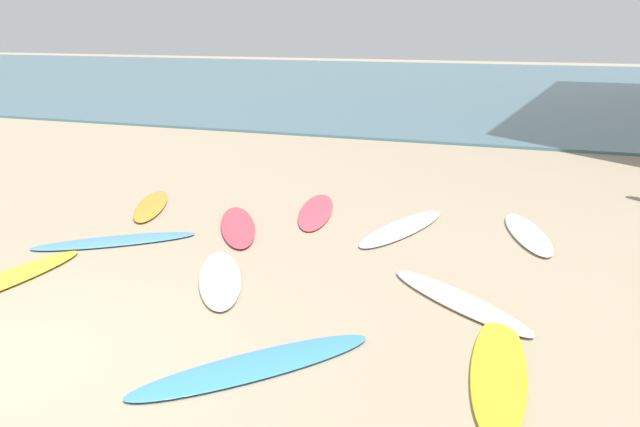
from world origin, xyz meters
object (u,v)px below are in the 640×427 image
(surfboard_2, at_px, (499,370))
(surfboard_10, at_px, (6,279))
(surfboard_1, at_px, (238,226))
(surfboard_3, at_px, (458,300))
(surfboard_9, at_px, (316,211))
(surfboard_5, at_px, (220,278))
(surfboard_0, at_px, (115,241))
(surfboard_7, at_px, (151,206))
(surfboard_6, at_px, (528,233))
(surfboard_4, at_px, (402,228))
(surfboard_8, at_px, (255,365))

(surfboard_2, bearing_deg, surfboard_10, -7.82)
(surfboard_1, distance_m, surfboard_2, 5.72)
(surfboard_3, bearing_deg, surfboard_9, 82.35)
(surfboard_2, relative_size, surfboard_5, 1.16)
(surfboard_0, relative_size, surfboard_5, 1.13)
(surfboard_5, bearing_deg, surfboard_9, -118.94)
(surfboard_0, relative_size, surfboard_1, 1.02)
(surfboard_5, distance_m, surfboard_9, 3.55)
(surfboard_0, xyz_separation_m, surfboard_7, (-0.67, 1.96, 0.01))
(surfboard_5, relative_size, surfboard_6, 0.94)
(surfboard_3, relative_size, surfboard_4, 0.93)
(surfboard_9, xyz_separation_m, surfboard_10, (-2.61, -4.57, 0.01))
(surfboard_3, height_order, surfboard_7, surfboard_7)
(surfboard_0, bearing_deg, surfboard_6, 74.71)
(surfboard_2, distance_m, surfboard_10, 6.32)
(surfboard_8, relative_size, surfboard_9, 1.04)
(surfboard_8, bearing_deg, surfboard_7, 172.79)
(surfboard_10, bearing_deg, surfboard_6, 39.23)
(surfboard_3, xyz_separation_m, surfboard_4, (-1.36, 2.72, -0.00))
(surfboard_3, distance_m, surfboard_9, 4.42)
(surfboard_2, height_order, surfboard_10, surfboard_2)
(surfboard_3, bearing_deg, surfboard_1, 103.41)
(surfboard_8, height_order, surfboard_9, same)
(surfboard_1, relative_size, surfboard_3, 1.01)
(surfboard_0, xyz_separation_m, surfboard_1, (1.42, 1.35, 0.01))
(surfboard_4, height_order, surfboard_7, surfboard_7)
(surfboard_7, xyz_separation_m, surfboard_8, (4.42, -4.76, -0.01))
(surfboard_5, xyz_separation_m, surfboard_6, (3.64, 3.47, 0.00))
(surfboard_6, bearing_deg, surfboard_0, 6.35)
(surfboard_10, bearing_deg, surfboard_9, 63.91)
(surfboard_6, relative_size, surfboard_8, 0.90)
(surfboard_4, bearing_deg, surfboard_10, -121.99)
(surfboard_9, bearing_deg, surfboard_5, -105.13)
(surfboard_1, distance_m, surfboard_8, 4.76)
(surfboard_5, distance_m, surfboard_6, 5.03)
(surfboard_6, distance_m, surfboard_7, 6.65)
(surfboard_0, xyz_separation_m, surfboard_8, (3.75, -2.80, -0.00))
(surfboard_10, bearing_deg, surfboard_2, 1.76)
(surfboard_5, relative_size, surfboard_8, 0.84)
(surfboard_3, distance_m, surfboard_7, 6.50)
(surfboard_6, bearing_deg, surfboard_8, 50.59)
(surfboard_0, distance_m, surfboard_9, 3.54)
(surfboard_10, bearing_deg, surfboard_0, 84.06)
(surfboard_2, relative_size, surfboard_7, 1.13)
(surfboard_4, xyz_separation_m, surfboard_8, (-0.24, -5.03, -0.01))
(surfboard_7, distance_m, surfboard_8, 6.50)
(surfboard_1, distance_m, surfboard_7, 2.18)
(surfboard_9, bearing_deg, surfboard_2, -67.35)
(surfboard_0, height_order, surfboard_5, surfboard_5)
(surfboard_8, bearing_deg, surfboard_0, -176.86)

